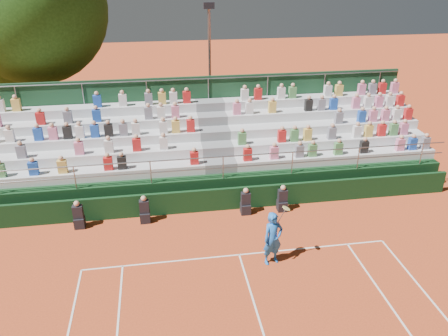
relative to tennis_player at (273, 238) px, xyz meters
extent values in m
plane|color=#BE461F|center=(-1.05, 0.57, -0.99)|extent=(90.00, 90.00, 0.00)
cube|color=white|center=(-1.05, 0.57, -0.99)|extent=(11.00, 0.06, 0.01)
cube|color=white|center=(-1.05, -2.63, -0.99)|extent=(0.06, 6.40, 0.01)
cube|color=black|center=(-1.05, 3.77, -0.49)|extent=(20.00, 0.15, 1.00)
cube|color=black|center=(-6.93, 3.32, -0.77)|extent=(0.40, 0.40, 0.44)
cube|color=black|center=(-6.93, 3.32, -0.29)|extent=(0.38, 0.25, 0.55)
sphere|color=tan|center=(-6.93, 3.32, 0.09)|extent=(0.22, 0.22, 0.22)
cube|color=black|center=(-4.38, 3.32, -0.77)|extent=(0.40, 0.40, 0.44)
cube|color=black|center=(-4.38, 3.32, -0.29)|extent=(0.38, 0.25, 0.55)
sphere|color=tan|center=(-4.38, 3.32, 0.09)|extent=(0.22, 0.22, 0.22)
cube|color=black|center=(-0.26, 3.32, -0.77)|extent=(0.40, 0.40, 0.44)
cube|color=black|center=(-0.26, 3.32, -0.29)|extent=(0.38, 0.25, 0.55)
sphere|color=tan|center=(-0.26, 3.32, 0.09)|extent=(0.22, 0.22, 0.22)
cube|color=black|center=(1.31, 3.32, -0.77)|extent=(0.40, 0.40, 0.44)
cube|color=black|center=(1.31, 3.32, -0.29)|extent=(0.38, 0.25, 0.55)
sphere|color=tan|center=(1.31, 3.32, 0.09)|extent=(0.22, 0.22, 0.22)
cube|color=black|center=(-1.05, 6.87, -0.39)|extent=(20.00, 5.20, 1.20)
cube|color=silver|center=(-6.40, 5.19, 0.42)|extent=(9.30, 0.85, 0.42)
cube|color=silver|center=(4.30, 5.19, 0.42)|extent=(9.30, 0.85, 0.42)
cube|color=slate|center=(-1.05, 5.19, 0.42)|extent=(1.40, 0.85, 0.42)
cube|color=silver|center=(-6.40, 6.04, 0.84)|extent=(9.30, 0.85, 0.42)
cube|color=silver|center=(4.30, 6.04, 0.84)|extent=(9.30, 0.85, 0.42)
cube|color=slate|center=(-1.05, 6.04, 0.84)|extent=(1.40, 0.85, 0.42)
cube|color=silver|center=(-6.40, 6.89, 1.26)|extent=(9.30, 0.85, 0.42)
cube|color=silver|center=(4.30, 6.89, 1.26)|extent=(9.30, 0.85, 0.42)
cube|color=slate|center=(-1.05, 6.89, 1.26)|extent=(1.40, 0.85, 0.42)
cube|color=silver|center=(-6.40, 7.74, 1.68)|extent=(9.30, 0.85, 0.42)
cube|color=silver|center=(4.30, 7.74, 1.68)|extent=(9.30, 0.85, 0.42)
cube|color=slate|center=(-1.05, 7.74, 1.68)|extent=(1.40, 0.85, 0.42)
cube|color=silver|center=(-6.40, 8.59, 2.10)|extent=(9.30, 0.85, 0.42)
cube|color=silver|center=(4.30, 8.59, 2.10)|extent=(9.30, 0.85, 0.42)
cube|color=slate|center=(-1.05, 8.59, 2.10)|extent=(1.40, 0.85, 0.42)
cube|color=#183E24|center=(-1.05, 9.12, 1.21)|extent=(20.00, 0.12, 4.40)
cylinder|color=gray|center=(-1.05, 4.32, 1.21)|extent=(20.00, 0.05, 0.05)
cylinder|color=gray|center=(-1.05, 9.02, 3.31)|extent=(20.00, 0.05, 0.05)
cube|color=#4C8C4C|center=(-10.02, 5.04, 0.91)|extent=(0.36, 0.24, 0.56)
cube|color=#1E4CB2|center=(-8.75, 5.04, 0.91)|extent=(0.36, 0.24, 0.56)
cube|color=gold|center=(-7.62, 5.04, 0.91)|extent=(0.36, 0.24, 0.56)
cube|color=red|center=(-5.78, 5.04, 0.91)|extent=(0.36, 0.24, 0.56)
cube|color=black|center=(-5.22, 5.04, 0.91)|extent=(0.36, 0.24, 0.56)
cube|color=red|center=(-2.18, 5.04, 0.91)|extent=(0.36, 0.24, 0.56)
cube|color=slate|center=(-9.35, 5.89, 1.33)|extent=(0.36, 0.24, 0.56)
cube|color=pink|center=(-7.01, 5.89, 1.33)|extent=(0.36, 0.24, 0.56)
cube|color=silver|center=(-5.77, 5.89, 1.33)|extent=(0.36, 0.24, 0.56)
cube|color=red|center=(-4.59, 5.89, 1.33)|extent=(0.36, 0.24, 0.56)
cube|color=silver|center=(-3.43, 5.89, 1.33)|extent=(0.36, 0.24, 0.56)
cube|color=silver|center=(-9.95, 6.74, 1.75)|extent=(0.36, 0.24, 0.56)
cube|color=#1E4CB2|center=(-8.78, 6.74, 1.75)|extent=(0.36, 0.24, 0.56)
cube|color=pink|center=(-8.16, 6.74, 1.75)|extent=(0.36, 0.24, 0.56)
cube|color=black|center=(-7.55, 6.74, 1.75)|extent=(0.36, 0.24, 0.56)
cube|color=silver|center=(-7.04, 6.74, 1.75)|extent=(0.36, 0.24, 0.56)
cube|color=#1E4CB2|center=(-6.40, 6.74, 1.75)|extent=(0.36, 0.24, 0.56)
cube|color=black|center=(-5.80, 6.74, 1.75)|extent=(0.36, 0.24, 0.56)
cube|color=slate|center=(-5.16, 6.74, 1.75)|extent=(0.36, 0.24, 0.56)
cube|color=silver|center=(-4.62, 6.74, 1.75)|extent=(0.36, 0.24, 0.56)
cube|color=silver|center=(-3.39, 6.74, 1.75)|extent=(0.36, 0.24, 0.56)
cube|color=gold|center=(-2.84, 6.74, 1.75)|extent=(0.36, 0.24, 0.56)
cube|color=red|center=(-2.16, 6.74, 1.75)|extent=(0.36, 0.24, 0.56)
cube|color=red|center=(-8.79, 7.59, 2.17)|extent=(0.36, 0.24, 0.56)
cube|color=slate|center=(-7.61, 7.59, 2.17)|extent=(0.36, 0.24, 0.56)
cube|color=#1E4CB2|center=(-6.35, 7.59, 2.17)|extent=(0.36, 0.24, 0.56)
cube|color=slate|center=(-4.02, 7.59, 2.17)|extent=(0.36, 0.24, 0.56)
cube|color=silver|center=(-3.45, 7.59, 2.17)|extent=(0.36, 0.24, 0.56)
cube|color=pink|center=(-2.79, 7.59, 2.17)|extent=(0.36, 0.24, 0.56)
cube|color=silver|center=(-10.64, 8.44, 2.59)|extent=(0.36, 0.24, 0.56)
cube|color=gold|center=(-9.95, 8.44, 2.59)|extent=(0.36, 0.24, 0.56)
cube|color=#1E4CB2|center=(-6.35, 8.44, 2.59)|extent=(0.36, 0.24, 0.56)
cube|color=silver|center=(-5.19, 8.44, 2.59)|extent=(0.36, 0.24, 0.56)
cube|color=slate|center=(-3.98, 8.44, 2.59)|extent=(0.36, 0.24, 0.56)
cube|color=gold|center=(-3.35, 8.44, 2.59)|extent=(0.36, 0.24, 0.56)
cube|color=silver|center=(-2.81, 8.44, 2.59)|extent=(0.36, 0.24, 0.56)
cube|color=red|center=(-2.17, 8.44, 2.59)|extent=(0.36, 0.24, 0.56)
cube|color=red|center=(0.15, 5.04, 0.91)|extent=(0.36, 0.24, 0.56)
cube|color=pink|center=(1.34, 5.04, 0.91)|extent=(0.36, 0.24, 0.56)
cube|color=slate|center=(2.49, 5.04, 0.91)|extent=(0.36, 0.24, 0.56)
cube|color=#4C8C4C|center=(3.09, 5.04, 0.91)|extent=(0.36, 0.24, 0.56)
cube|color=#4C8C4C|center=(4.30, 5.04, 0.91)|extent=(0.36, 0.24, 0.56)
cube|color=black|center=(5.53, 5.04, 0.91)|extent=(0.36, 0.24, 0.56)
cube|color=pink|center=(7.29, 5.04, 0.91)|extent=(0.36, 0.24, 0.56)
cube|color=#1E4CB2|center=(7.90, 5.04, 0.91)|extent=(0.36, 0.24, 0.56)
cube|color=slate|center=(8.54, 5.04, 0.91)|extent=(0.36, 0.24, 0.56)
cube|color=#4C8C4C|center=(0.06, 5.89, 1.33)|extent=(0.36, 0.24, 0.56)
cube|color=red|center=(1.90, 5.89, 1.33)|extent=(0.36, 0.24, 0.56)
cube|color=#4C8C4C|center=(2.49, 5.89, 1.33)|extent=(0.36, 0.24, 0.56)
cube|color=gold|center=(3.12, 5.89, 1.33)|extent=(0.36, 0.24, 0.56)
cube|color=slate|center=(4.29, 5.89, 1.33)|extent=(0.36, 0.24, 0.56)
cube|color=silver|center=(5.52, 5.89, 1.33)|extent=(0.36, 0.24, 0.56)
cube|color=gold|center=(6.09, 5.89, 1.33)|extent=(0.36, 0.24, 0.56)
cube|color=red|center=(6.74, 5.89, 1.33)|extent=(0.36, 0.24, 0.56)
cube|color=#4C8C4C|center=(7.34, 5.89, 1.33)|extent=(0.36, 0.24, 0.56)
cube|color=pink|center=(7.86, 5.89, 1.33)|extent=(0.36, 0.24, 0.56)
cube|color=slate|center=(4.92, 6.74, 1.75)|extent=(0.36, 0.24, 0.56)
cube|color=#1E4CB2|center=(6.08, 6.74, 1.75)|extent=(0.36, 0.24, 0.56)
cube|color=pink|center=(6.66, 6.74, 1.75)|extent=(0.36, 0.24, 0.56)
cube|color=pink|center=(7.30, 6.74, 1.75)|extent=(0.36, 0.24, 0.56)
cube|color=silver|center=(7.87, 6.74, 1.75)|extent=(0.36, 0.24, 0.56)
cube|color=red|center=(8.48, 6.74, 1.75)|extent=(0.36, 0.24, 0.56)
cube|color=pink|center=(0.13, 7.59, 2.17)|extent=(0.36, 0.24, 0.56)
cube|color=silver|center=(0.74, 7.59, 2.17)|extent=(0.36, 0.24, 0.56)
cube|color=gold|center=(1.86, 7.59, 2.17)|extent=(0.36, 0.24, 0.56)
cube|color=black|center=(3.67, 7.59, 2.17)|extent=(0.36, 0.24, 0.56)
cube|color=slate|center=(4.33, 7.59, 2.17)|extent=(0.36, 0.24, 0.56)
cube|color=#1E4CB2|center=(4.95, 7.59, 2.17)|extent=(0.36, 0.24, 0.56)
cube|color=pink|center=(6.11, 7.59, 2.17)|extent=(0.36, 0.24, 0.56)
cube|color=silver|center=(6.73, 7.59, 2.17)|extent=(0.36, 0.24, 0.56)
cube|color=pink|center=(7.32, 7.59, 2.17)|extent=(0.36, 0.24, 0.56)
cube|color=silver|center=(7.88, 7.59, 2.17)|extent=(0.36, 0.24, 0.56)
cube|color=red|center=(8.46, 7.59, 2.17)|extent=(0.36, 0.24, 0.56)
cube|color=silver|center=(0.67, 8.44, 2.59)|extent=(0.36, 0.24, 0.56)
cube|color=red|center=(1.34, 8.44, 2.59)|extent=(0.36, 0.24, 0.56)
cube|color=silver|center=(2.52, 8.44, 2.59)|extent=(0.36, 0.24, 0.56)
cube|color=#4C8C4C|center=(3.10, 8.44, 2.59)|extent=(0.36, 0.24, 0.56)
cube|color=silver|center=(4.94, 8.44, 2.59)|extent=(0.36, 0.24, 0.56)
cube|color=gold|center=(5.53, 8.44, 2.59)|extent=(0.36, 0.24, 0.56)
cube|color=pink|center=(6.75, 8.44, 2.59)|extent=(0.36, 0.24, 0.56)
cube|color=slate|center=(7.32, 8.44, 2.59)|extent=(0.36, 0.24, 0.56)
cube|color=red|center=(7.86, 8.44, 2.59)|extent=(0.36, 0.24, 0.56)
cube|color=pink|center=(8.54, 8.44, 2.59)|extent=(0.36, 0.24, 0.56)
imported|color=blue|center=(0.00, 0.00, 0.00)|extent=(0.82, 0.65, 1.98)
cylinder|color=gray|center=(0.25, 0.00, 0.86)|extent=(0.26, 0.03, 0.51)
cylinder|color=#E5D866|center=(0.40, 0.00, 1.16)|extent=(0.26, 0.28, 0.14)
cylinder|color=#362413|center=(-11.26, 13.47, 0.82)|extent=(0.50, 0.50, 3.63)
sphere|color=#16390F|center=(-11.26, 13.47, 5.29)|extent=(6.63, 6.63, 6.63)
cylinder|color=#362413|center=(-9.62, 12.61, 1.15)|extent=(0.50, 0.50, 4.28)
sphere|color=#16390F|center=(-9.62, 12.61, 6.38)|extent=(7.71, 7.71, 7.71)
cylinder|color=gray|center=(-0.42, 13.37, 2.55)|extent=(0.16, 0.16, 7.08)
cube|color=black|center=(-0.42, 13.37, 6.26)|extent=(0.60, 0.25, 0.35)
camera|label=1|loc=(-3.58, -11.93, 8.65)|focal=35.00mm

